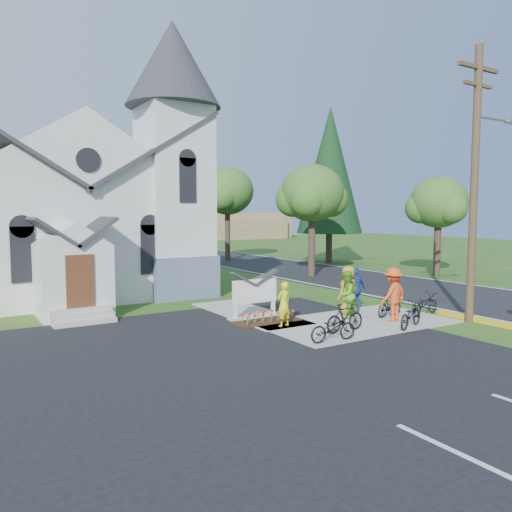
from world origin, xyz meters
TOP-DOWN VIEW (x-y plane):
  - ground at (0.00, 0.00)m, footprint 120.00×120.00m
  - parking_lot at (-7.00, -2.00)m, footprint 20.00×16.00m
  - road at (10.00, 15.00)m, footprint 8.00×90.00m
  - sidewalk at (1.50, 0.50)m, footprint 7.00×4.00m
  - church at (-5.48, 12.48)m, footprint 12.35×12.00m
  - church_sign at (-1.20, 3.20)m, footprint 2.20×0.40m
  - flower_bed at (-1.20, 2.30)m, footprint 2.60×1.10m
  - utility_pole at (5.36, -1.50)m, footprint 3.45×0.28m
  - tree_road_near at (8.50, 12.00)m, footprint 4.00×4.00m
  - tree_road_mid at (9.00, 24.00)m, footprint 4.40×4.40m
  - tree_road_far at (15.50, 8.00)m, footprint 3.60×3.60m
  - conifer at (15.00, 18.00)m, footprint 5.20×5.20m
  - distant_hills at (3.36, 56.33)m, footprint 61.00×10.00m
  - cyclist_0 at (-1.16, 1.32)m, footprint 0.63×0.46m
  - bike_0 at (-1.07, -1.20)m, footprint 1.68×0.70m
  - cyclist_1 at (1.67, 1.23)m, footprint 1.07×0.96m
  - bike_1 at (0.09, -0.45)m, footprint 1.62×0.50m
  - cyclist_2 at (2.73, 1.84)m, footprint 1.11×0.56m
  - bike_2 at (2.44, -1.20)m, footprint 1.80×1.14m
  - cyclist_3 at (2.77, -0.09)m, footprint 1.36×0.90m
  - bike_3 at (3.24, 0.51)m, footprint 1.51×0.62m
  - cyclist_4 at (2.16, 1.66)m, footprint 0.99×0.70m
  - bike_4 at (4.70, 0.06)m, footprint 1.66×0.73m

SIDE VIEW (x-z plane):
  - ground at x=0.00m, z-range 0.00..0.00m
  - parking_lot at x=-7.00m, z-range 0.00..0.02m
  - road at x=10.00m, z-range 0.00..0.02m
  - sidewalk at x=1.50m, z-range 0.00..0.05m
  - flower_bed at x=-1.20m, z-range 0.00..0.07m
  - bike_4 at x=4.70m, z-range 0.05..0.90m
  - bike_0 at x=-1.07m, z-range 0.05..0.91m
  - bike_3 at x=3.24m, z-range 0.05..0.93m
  - bike_2 at x=2.44m, z-range 0.05..0.94m
  - bike_1 at x=0.09m, z-range 0.05..1.02m
  - cyclist_0 at x=-1.16m, z-range 0.05..1.63m
  - cyclist_1 at x=1.67m, z-range 0.05..1.85m
  - cyclist_2 at x=2.73m, z-range 0.05..1.87m
  - cyclist_4 at x=2.16m, z-range 0.05..1.97m
  - church_sign at x=-1.20m, z-range 0.18..1.88m
  - cyclist_3 at x=2.77m, z-range 0.05..2.03m
  - distant_hills at x=3.36m, z-range -0.63..4.97m
  - tree_road_far at x=15.50m, z-range 1.48..7.78m
  - tree_road_near at x=8.50m, z-range 1.68..8.73m
  - church at x=-5.48m, z-range -1.25..11.75m
  - utility_pole at x=5.36m, z-range 0.40..10.40m
  - tree_road_mid at x=9.00m, z-range 1.88..9.68m
  - conifer at x=15.00m, z-range 1.19..13.59m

